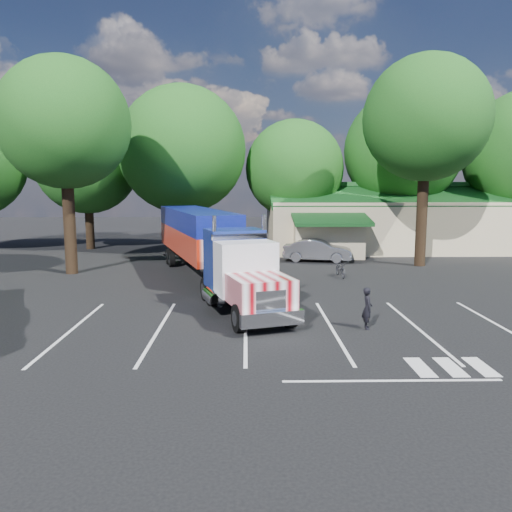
{
  "coord_description": "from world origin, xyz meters",
  "views": [
    {
      "loc": [
        0.03,
        -23.86,
        5.27
      ],
      "look_at": [
        0.48,
        -0.84,
        2.0
      ],
      "focal_mm": 35.0,
      "sensor_mm": 36.0,
      "label": 1
    }
  ],
  "objects_px": {
    "silver_sedan": "(318,250)",
    "semi_truck": "(206,241)",
    "bicycle": "(341,269)",
    "woman": "(367,308)"
  },
  "relations": [
    {
      "from": "silver_sedan",
      "to": "semi_truck",
      "type": "bearing_deg",
      "value": 147.28
    },
    {
      "from": "semi_truck",
      "to": "silver_sedan",
      "type": "relative_size",
      "value": 4.04
    },
    {
      "from": "semi_truck",
      "to": "silver_sedan",
      "type": "xyz_separation_m",
      "value": [
        7.18,
        7.34,
        -1.51
      ]
    },
    {
      "from": "bicycle",
      "to": "silver_sedan",
      "type": "distance_m",
      "value": 6.03
    },
    {
      "from": "woman",
      "to": "silver_sedan",
      "type": "bearing_deg",
      "value": 1.99
    },
    {
      "from": "semi_truck",
      "to": "silver_sedan",
      "type": "bearing_deg",
      "value": 28.25
    },
    {
      "from": "semi_truck",
      "to": "silver_sedan",
      "type": "distance_m",
      "value": 10.38
    },
    {
      "from": "woman",
      "to": "bicycle",
      "type": "xyz_separation_m",
      "value": [
        1.0,
        10.5,
        -0.29
      ]
    },
    {
      "from": "semi_truck",
      "to": "bicycle",
      "type": "height_order",
      "value": "semi_truck"
    },
    {
      "from": "semi_truck",
      "to": "bicycle",
      "type": "relative_size",
      "value": 10.39
    }
  ]
}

